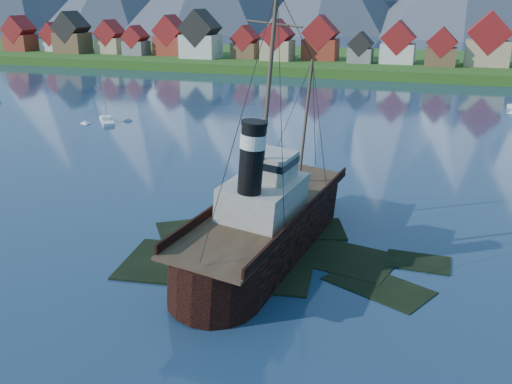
% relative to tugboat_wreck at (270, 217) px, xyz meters
% --- Properties ---
extents(ground, '(1400.00, 1400.00, 0.00)m').
position_rel_tugboat_wreck_xyz_m(ground, '(-0.35, -3.94, -3.30)').
color(ground, '#1B324D').
rests_on(ground, ground).
extents(shoal, '(31.71, 21.24, 1.14)m').
position_rel_tugboat_wreck_xyz_m(shoal, '(1.42, -1.79, -3.65)').
color(shoal, black).
rests_on(shoal, ground).
extents(shore_bank, '(600.00, 80.00, 3.20)m').
position_rel_tugboat_wreck_xyz_m(shore_bank, '(-0.35, 166.06, -3.30)').
color(shore_bank, '#194012').
rests_on(shore_bank, ground).
extents(seawall, '(600.00, 2.50, 2.00)m').
position_rel_tugboat_wreck_xyz_m(seawall, '(-0.35, 128.06, -3.30)').
color(seawall, '#3F3D38').
rests_on(seawall, ground).
extents(town, '(250.96, 16.69, 17.30)m').
position_rel_tugboat_wreck_xyz_m(town, '(-33.47, 148.25, 5.69)').
color(town, maroon).
rests_on(town, ground).
extents(tugboat_wreck, '(7.72, 33.28, 26.37)m').
position_rel_tugboat_wreck_xyz_m(tugboat_wreck, '(0.00, 0.00, 0.00)').
color(tugboat_wreck, black).
rests_on(tugboat_wreck, ground).
extents(sailboat_a, '(7.12, 8.09, 10.56)m').
position_rel_tugboat_wreck_xyz_m(sailboat_a, '(-49.74, 47.35, -3.06)').
color(sailboat_a, silver).
rests_on(sailboat_a, ground).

